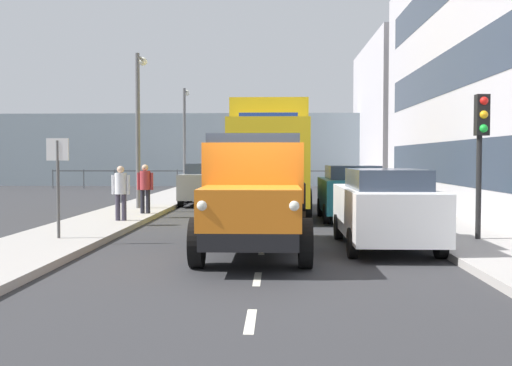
# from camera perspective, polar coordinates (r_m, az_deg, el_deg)

# --- Properties ---
(ground_plane) EXTENTS (80.00, 80.00, 0.00)m
(ground_plane) POSITION_cam_1_polar(r_m,az_deg,el_deg) (19.04, 1.04, -3.49)
(ground_plane) COLOR #2D2D30
(sidewalk_left) EXTENTS (2.33, 38.75, 0.15)m
(sidewalk_left) POSITION_cam_1_polar(r_m,az_deg,el_deg) (19.54, 15.18, -3.20)
(sidewalk_left) COLOR #9E9993
(sidewalk_left) RESTS_ON ground_plane
(sidewalk_right) EXTENTS (2.33, 38.75, 0.15)m
(sidewalk_right) POSITION_cam_1_polar(r_m,az_deg,el_deg) (19.70, -12.98, -3.14)
(sidewalk_right) COLOR #9E9993
(sidewalk_right) RESTS_ON ground_plane
(road_centreline_markings) EXTENTS (0.12, 35.15, 0.01)m
(road_centreline_markings) POSITION_cam_1_polar(r_m,az_deg,el_deg) (18.93, 1.04, -3.52)
(road_centreline_markings) COLOR silver
(road_centreline_markings) RESTS_ON ground_plane
(building_far_block) EXTENTS (8.07, 12.48, 9.09)m
(building_far_block) POSITION_cam_1_polar(r_m,az_deg,el_deg) (39.53, 16.22, 6.08)
(building_far_block) COLOR #B7B2B7
(building_far_block) RESTS_ON ground_plane
(sea_horizon) EXTENTS (80.00, 0.80, 5.00)m
(sea_horizon) POSITION_cam_1_polar(r_m,az_deg,el_deg) (41.31, 1.57, 3.18)
(sea_horizon) COLOR #84939E
(sea_horizon) RESTS_ON ground_plane
(seawall_railing) EXTENTS (28.08, 0.08, 1.20)m
(seawall_railing) POSITION_cam_1_polar(r_m,az_deg,el_deg) (37.73, 1.52, 0.84)
(seawall_railing) COLOR #4C5156
(seawall_railing) RESTS_ON ground_plane
(truck_vintage_orange) EXTENTS (2.17, 5.64, 2.43)m
(truck_vintage_orange) POSITION_cam_1_polar(r_m,az_deg,el_deg) (11.93, -0.21, -1.35)
(truck_vintage_orange) COLOR black
(truck_vintage_orange) RESTS_ON ground_plane
(lorry_cargo_yellow) EXTENTS (2.58, 8.20, 3.87)m
(lorry_cargo_yellow) POSITION_cam_1_polar(r_m,az_deg,el_deg) (20.79, 1.29, 2.74)
(lorry_cargo_yellow) COLOR gold
(lorry_cargo_yellow) RESTS_ON ground_plane
(car_white_kerbside_near) EXTENTS (1.88, 4.39, 1.72)m
(car_white_kerbside_near) POSITION_cam_1_polar(r_m,az_deg,el_deg) (13.28, 12.13, -2.24)
(car_white_kerbside_near) COLOR white
(car_white_kerbside_near) RESTS_ON ground_plane
(car_teal_kerbside_1) EXTENTS (1.93, 3.94, 1.72)m
(car_teal_kerbside_1) POSITION_cam_1_polar(r_m,az_deg,el_deg) (19.04, 9.04, -0.82)
(car_teal_kerbside_1) COLOR #1E6670
(car_teal_kerbside_1) RESTS_ON ground_plane
(car_grey_oppositeside_0) EXTENTS (1.87, 4.07, 1.72)m
(car_grey_oppositeside_0) POSITION_cam_1_polar(r_m,az_deg,el_deg) (25.03, -4.80, -0.02)
(car_grey_oppositeside_0) COLOR slate
(car_grey_oppositeside_0) RESTS_ON ground_plane
(car_silver_oppositeside_1) EXTENTS (1.84, 4.69, 1.72)m
(car_silver_oppositeside_1) POSITION_cam_1_polar(r_m,az_deg,el_deg) (30.66, -3.55, 0.43)
(car_silver_oppositeside_1) COLOR #B7BABF
(car_silver_oppositeside_1) RESTS_ON ground_plane
(pedestrian_near_railing) EXTENTS (0.53, 0.34, 1.58)m
(pedestrian_near_railing) POSITION_cam_1_polar(r_m,az_deg,el_deg) (17.67, -12.75, -0.53)
(pedestrian_near_railing) COLOR #383342
(pedestrian_near_railing) RESTS_ON sidewalk_right
(pedestrian_couple_b) EXTENTS (0.53, 0.34, 1.59)m
(pedestrian_couple_b) POSITION_cam_1_polar(r_m,az_deg,el_deg) (19.77, -10.50, -0.17)
(pedestrian_couple_b) COLOR black
(pedestrian_couple_b) RESTS_ON sidewalk_right
(traffic_light_near) EXTENTS (0.28, 0.41, 3.20)m
(traffic_light_near) POSITION_cam_1_polar(r_m,az_deg,el_deg) (14.14, 20.63, 4.33)
(traffic_light_near) COLOR black
(traffic_light_near) RESTS_ON sidewalk_left
(lamp_post_promenade) EXTENTS (0.32, 1.14, 5.55)m
(lamp_post_promenade) POSITION_cam_1_polar(r_m,az_deg,el_deg) (22.14, -11.08, 6.41)
(lamp_post_promenade) COLOR #59595B
(lamp_post_promenade) RESTS_ON sidewalk_right
(lamp_post_far) EXTENTS (0.32, 1.14, 5.57)m
(lamp_post_far) POSITION_cam_1_polar(r_m,az_deg,el_deg) (32.95, -6.78, 5.14)
(lamp_post_far) COLOR #59595B
(lamp_post_far) RESTS_ON sidewalk_right
(street_sign) EXTENTS (0.50, 0.07, 2.25)m
(street_sign) POSITION_cam_1_polar(r_m,az_deg,el_deg) (14.16, -18.34, 1.17)
(street_sign) COLOR #4C4C4C
(street_sign) RESTS_ON sidewalk_right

